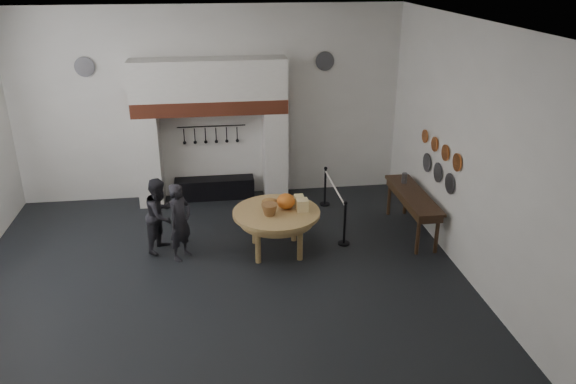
{
  "coord_description": "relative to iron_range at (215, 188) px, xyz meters",
  "views": [
    {
      "loc": [
        0.05,
        -9.0,
        5.44
      ],
      "look_at": [
        1.38,
        0.64,
        1.35
      ],
      "focal_mm": 35.0,
      "sensor_mm": 36.0,
      "label": 1
    }
  ],
  "objects": [
    {
      "name": "pewter_plate_left",
      "position": [
        4.46,
        -3.32,
        1.2
      ],
      "size": [
        0.03,
        0.4,
        0.4
      ],
      "primitive_type": "cylinder",
      "rotation": [
        0.0,
        1.57,
        0.0
      ],
      "color": "#4C4C51",
      "rests_on": "wall_right"
    },
    {
      "name": "chimney_hood",
      "position": [
        0.0,
        -0.07,
        2.67
      ],
      "size": [
        3.5,
        0.7,
        0.9
      ],
      "primitive_type": "cube",
      "color": "silver",
      "rests_on": "hearth_brick_band"
    },
    {
      "name": "pewter_jug",
      "position": [
        4.1,
        -1.84,
        0.76
      ],
      "size": [
        0.12,
        0.12,
        0.22
      ],
      "primitive_type": "cylinder",
      "color": "#545559",
      "rests_on": "side_table"
    },
    {
      "name": "cheese_block_small",
      "position": [
        1.66,
        -2.63,
        0.72
      ],
      "size": [
        0.18,
        0.18,
        0.2
      ],
      "primitive_type": "cube",
      "color": "#FFEB98",
      "rests_on": "work_table"
    },
    {
      "name": "pumpkin",
      "position": [
        1.38,
        -2.78,
        0.78
      ],
      "size": [
        0.36,
        0.36,
        0.31
      ],
      "primitive_type": "ellipsoid",
      "color": "orange",
      "rests_on": "work_table"
    },
    {
      "name": "ceiling",
      "position": [
        0.0,
        -3.72,
        4.25
      ],
      "size": [
        9.0,
        8.0,
        0.02
      ],
      "primitive_type": "cube",
      "color": "silver",
      "rests_on": "wall_back"
    },
    {
      "name": "visitor_far",
      "position": [
        -1.08,
        -2.48,
        0.51
      ],
      "size": [
        0.84,
        0.91,
        1.51
      ],
      "primitive_type": "imported",
      "rotation": [
        0.0,
        0.0,
        1.12
      ],
      "color": "black",
      "rests_on": "floor"
    },
    {
      "name": "barrier_rope",
      "position": [
        2.57,
        -1.78,
        0.6
      ],
      "size": [
        0.04,
        2.0,
        0.04
      ],
      "primitive_type": "cylinder",
      "rotation": [
        1.57,
        0.0,
        0.0
      ],
      "color": "white",
      "rests_on": "barrier_post_near"
    },
    {
      "name": "wall_right",
      "position": [
        4.5,
        -3.72,
        2.0
      ],
      "size": [
        0.02,
        8.0,
        4.5
      ],
      "primitive_type": "cube",
      "color": "silver",
      "rests_on": "floor"
    },
    {
      "name": "side_table",
      "position": [
        4.1,
        -2.44,
        0.62
      ],
      "size": [
        0.55,
        2.2,
        0.06
      ],
      "primitive_type": "cube",
      "color": "#3A2615",
      "rests_on": "floor"
    },
    {
      "name": "utensil_rail",
      "position": [
        0.0,
        0.2,
        1.5
      ],
      "size": [
        1.6,
        0.02,
        0.02
      ],
      "primitive_type": "cylinder",
      "rotation": [
        0.0,
        1.57,
        0.0
      ],
      "color": "black",
      "rests_on": "wall_back"
    },
    {
      "name": "cheese_block_big",
      "position": [
        1.68,
        -2.93,
        0.74
      ],
      "size": [
        0.22,
        0.22,
        0.24
      ],
      "primitive_type": "cube",
      "color": "#E8CD8B",
      "rests_on": "work_table"
    },
    {
      "name": "hearth_brick_band",
      "position": [
        0.0,
        -0.07,
        2.06
      ],
      "size": [
        3.5,
        0.72,
        0.32
      ],
      "primitive_type": "cube",
      "color": "#9E442B",
      "rests_on": "chimney_pier_left"
    },
    {
      "name": "visitor_near",
      "position": [
        -0.68,
        -2.88,
        0.52
      ],
      "size": [
        0.63,
        0.67,
        1.54
      ],
      "primitive_type": "imported",
      "rotation": [
        0.0,
        0.0,
        0.92
      ],
      "color": "black",
      "rests_on": "floor"
    },
    {
      "name": "barrier_post_near",
      "position": [
        2.57,
        -2.78,
        0.2
      ],
      "size": [
        0.05,
        0.05,
        0.9
      ],
      "primitive_type": "cylinder",
      "color": "black",
      "rests_on": "floor"
    },
    {
      "name": "pewter_plate_back_left",
      "position": [
        -2.7,
        0.24,
        2.95
      ],
      "size": [
        0.44,
        0.03,
        0.44
      ],
      "primitive_type": "cylinder",
      "rotation": [
        1.57,
        0.0,
        0.0
      ],
      "color": "#4C4C51",
      "rests_on": "wall_back"
    },
    {
      "name": "copper_pan_d",
      "position": [
        4.46,
        -1.87,
        1.7
      ],
      "size": [
        0.03,
        0.28,
        0.28
      ],
      "primitive_type": "cylinder",
      "rotation": [
        0.0,
        1.57,
        0.0
      ],
      "color": "#C6662D",
      "rests_on": "wall_right"
    },
    {
      "name": "copper_pan_c",
      "position": [
        4.46,
        -2.42,
        1.7
      ],
      "size": [
        0.03,
        0.3,
        0.3
      ],
      "primitive_type": "cylinder",
      "rotation": [
        0.0,
        1.57,
        0.0
      ],
      "color": "#C6662D",
      "rests_on": "wall_right"
    },
    {
      "name": "wall_back",
      "position": [
        0.0,
        0.28,
        2.0
      ],
      "size": [
        9.0,
        0.02,
        4.5
      ],
      "primitive_type": "cube",
      "color": "silver",
      "rests_on": "floor"
    },
    {
      "name": "copper_pan_b",
      "position": [
        4.46,
        -2.97,
        1.7
      ],
      "size": [
        0.03,
        0.32,
        0.32
      ],
      "primitive_type": "cylinder",
      "rotation": [
        0.0,
        1.57,
        0.0
      ],
      "color": "#C6662D",
      "rests_on": "wall_right"
    },
    {
      "name": "pewter_plate_back_right",
      "position": [
        2.7,
        0.24,
        2.95
      ],
      "size": [
        0.44,
        0.03,
        0.44
      ],
      "primitive_type": "cylinder",
      "rotation": [
        1.57,
        0.0,
        0.0
      ],
      "color": "#4C4C51",
      "rests_on": "wall_back"
    },
    {
      "name": "floor",
      "position": [
        0.0,
        -3.72,
        -0.25
      ],
      "size": [
        9.0,
        8.0,
        0.02
      ],
      "primitive_type": "cube",
      "color": "black",
      "rests_on": "ground"
    },
    {
      "name": "wicker_basket",
      "position": [
        1.03,
        -3.03,
        0.73
      ],
      "size": [
        0.36,
        0.36,
        0.22
      ],
      "primitive_type": "cone",
      "rotation": [
        3.14,
        0.0,
        -0.14
      ],
      "color": "brown",
      "rests_on": "work_table"
    },
    {
      "name": "pewter_plate_mid",
      "position": [
        4.46,
        -2.72,
        1.2
      ],
      "size": [
        0.03,
        0.4,
        0.4
      ],
      "primitive_type": "cylinder",
      "rotation": [
        0.0,
        1.57,
        0.0
      ],
      "color": "#4C4C51",
      "rests_on": "wall_right"
    },
    {
      "name": "iron_range",
      "position": [
        0.0,
        0.0,
        0.0
      ],
      "size": [
        1.9,
        0.45,
        0.5
      ],
      "primitive_type": "cube",
      "color": "black",
      "rests_on": "floor"
    },
    {
      "name": "chimney_pier_right",
      "position": [
        1.48,
        -0.07,
        0.82
      ],
      "size": [
        0.55,
        0.7,
        2.15
      ],
      "primitive_type": "cube",
      "color": "silver",
      "rests_on": "floor"
    },
    {
      "name": "work_table",
      "position": [
        1.18,
        -2.88,
        0.59
      ],
      "size": [
        1.93,
        1.93,
        0.07
      ],
      "primitive_type": "cylinder",
      "rotation": [
        0.0,
        0.0,
        -0.14
      ],
      "color": "tan",
      "rests_on": "floor"
    },
    {
      "name": "chimney_pier_left",
      "position": [
        -1.48,
        -0.07,
        0.82
      ],
      "size": [
        0.55,
        0.7,
        2.15
      ],
      "primitive_type": "cube",
      "color": "silver",
      "rests_on": "floor"
    },
    {
      "name": "barrier_post_far",
      "position": [
        2.57,
        -0.78,
        0.2
      ],
      "size": [
        0.05,
        0.05,
        0.9
      ],
      "primitive_type": "cylinder",
      "color": "black",
      "rests_on": "floor"
    },
    {
      "name": "bread_loaf",
      "position": [
        1.08,
        -2.53,
        0.69
      ],
      "size": [
        0.31,
        0.18,
        0.13
      ],
      "primitive_type": "ellipsoid",
      "color": "#A6733B",
      "rests_on": "work_table"
    },
    {
      "name": "pewter_plate_right",
      "position": [
        4.46,
        -2.12,
        1.2
      ],
      "size": [
        0.03,
        0.4,
        0.4
      ],
      "primitive_type": "cylinder",
      "rotation": [
        0.0,
        1.57,
        0.0
      ],
      "color": "#4C4C51",
      "rests_on": "wall_right"
    },
    {
      "name": "copper_pan_a",
      "position": [
        4.46,
        -3.52,
        1.7
      ],
      "size": [
        0.03,
        0.34,
        0.34
      ],
      "primitive_type": "cylinder",
      "rotation": [
        0.0,
        1.57,
        0.0
      ],
      "color": "#C6662D",
      "rests_on": "wall_right"
    },
    {
      "name": "wall_front",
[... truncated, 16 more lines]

